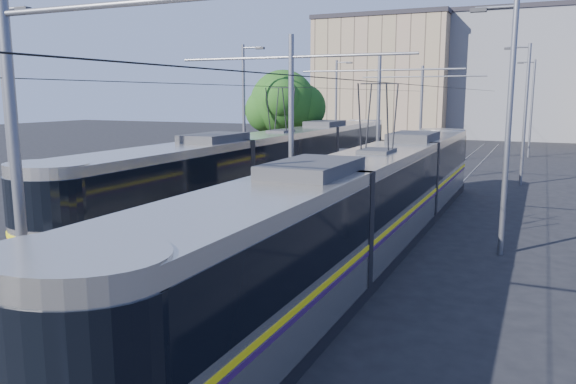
% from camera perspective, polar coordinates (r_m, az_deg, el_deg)
% --- Properties ---
extents(ground, '(160.00, 160.00, 0.00)m').
position_cam_1_polar(ground, '(14.84, -12.64, -10.69)').
color(ground, black).
rests_on(ground, ground).
extents(platform, '(4.00, 50.00, 0.30)m').
position_cam_1_polar(platform, '(29.70, 7.42, 0.07)').
color(platform, gray).
rests_on(platform, ground).
extents(tactile_strip_left, '(0.70, 50.00, 0.01)m').
position_cam_1_polar(tactile_strip_left, '(30.12, 4.79, 0.55)').
color(tactile_strip_left, gray).
rests_on(tactile_strip_left, platform).
extents(tactile_strip_right, '(0.70, 50.00, 0.01)m').
position_cam_1_polar(tactile_strip_right, '(29.29, 10.14, 0.17)').
color(tactile_strip_right, gray).
rests_on(tactile_strip_right, platform).
extents(rails, '(8.71, 70.00, 0.03)m').
position_cam_1_polar(rails, '(29.72, 7.42, -0.19)').
color(rails, gray).
rests_on(rails, ground).
extents(tram_left, '(2.43, 31.64, 5.50)m').
position_cam_1_polar(tram_left, '(28.66, -0.75, 2.94)').
color(tram_left, black).
rests_on(tram_left, ground).
extents(tram_right, '(2.43, 28.13, 5.50)m').
position_cam_1_polar(tram_right, '(18.77, 8.89, -0.36)').
color(tram_right, black).
rests_on(tram_right, ground).
extents(catenary, '(9.20, 70.00, 7.00)m').
position_cam_1_polar(catenary, '(26.58, 5.81, 8.44)').
color(catenary, slate).
rests_on(catenary, platform).
extents(street_lamps, '(15.18, 38.22, 8.00)m').
position_cam_1_polar(street_lamps, '(33.14, 9.63, 8.03)').
color(street_lamps, slate).
rests_on(street_lamps, ground).
extents(shelter, '(1.08, 1.35, 2.60)m').
position_cam_1_polar(shelter, '(23.56, 5.99, 1.28)').
color(shelter, black).
rests_on(shelter, platform).
extents(tree, '(4.62, 4.27, 6.72)m').
position_cam_1_polar(tree, '(35.95, 0.03, 8.87)').
color(tree, '#382314').
rests_on(tree, ground).
extents(building_left, '(16.32, 12.24, 14.68)m').
position_cam_1_polar(building_left, '(73.42, 10.01, 11.40)').
color(building_left, gray).
rests_on(building_left, ground).
extents(building_centre, '(18.36, 14.28, 14.97)m').
position_cam_1_polar(building_centre, '(75.09, 22.93, 10.86)').
color(building_centre, slate).
rests_on(building_centre, ground).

